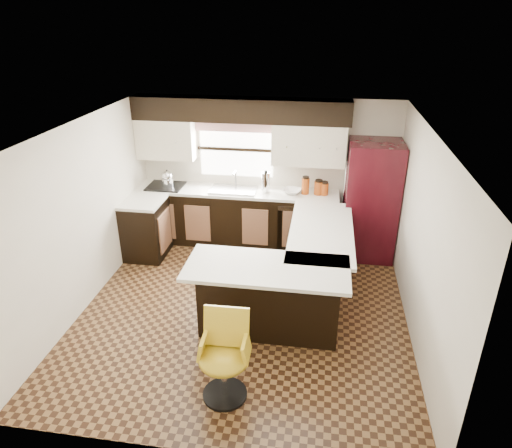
% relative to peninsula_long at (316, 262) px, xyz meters
% --- Properties ---
extents(floor, '(4.40, 4.40, 0.00)m').
position_rel_peninsula_long_xyz_m(floor, '(-0.90, -0.62, -0.45)').
color(floor, '#49301A').
rests_on(floor, ground).
extents(ceiling, '(4.40, 4.40, 0.00)m').
position_rel_peninsula_long_xyz_m(ceiling, '(-0.90, -0.62, 1.95)').
color(ceiling, silver).
rests_on(ceiling, wall_back).
extents(wall_back, '(4.40, 0.00, 4.40)m').
position_rel_peninsula_long_xyz_m(wall_back, '(-0.90, 1.58, 0.75)').
color(wall_back, beige).
rests_on(wall_back, floor).
extents(wall_front, '(4.40, 0.00, 4.40)m').
position_rel_peninsula_long_xyz_m(wall_front, '(-0.90, -2.83, 0.75)').
color(wall_front, beige).
rests_on(wall_front, floor).
extents(wall_left, '(0.00, 4.40, 4.40)m').
position_rel_peninsula_long_xyz_m(wall_left, '(-3.00, -0.62, 0.75)').
color(wall_left, beige).
rests_on(wall_left, floor).
extents(wall_right, '(0.00, 4.40, 4.40)m').
position_rel_peninsula_long_xyz_m(wall_right, '(1.20, -0.62, 0.75)').
color(wall_right, beige).
rests_on(wall_right, floor).
extents(base_cab_back, '(3.30, 0.60, 0.90)m').
position_rel_peninsula_long_xyz_m(base_cab_back, '(-1.35, 1.28, 0.00)').
color(base_cab_back, black).
rests_on(base_cab_back, floor).
extents(base_cab_left, '(0.60, 0.70, 0.90)m').
position_rel_peninsula_long_xyz_m(base_cab_left, '(-2.70, 0.62, 0.00)').
color(base_cab_left, black).
rests_on(base_cab_left, floor).
extents(counter_back, '(3.30, 0.60, 0.04)m').
position_rel_peninsula_long_xyz_m(counter_back, '(-1.35, 1.28, 0.47)').
color(counter_back, silver).
rests_on(counter_back, base_cab_back).
extents(counter_left, '(0.60, 0.70, 0.04)m').
position_rel_peninsula_long_xyz_m(counter_left, '(-2.70, 0.62, 0.47)').
color(counter_left, silver).
rests_on(counter_left, base_cab_left).
extents(soffit, '(3.40, 0.35, 0.36)m').
position_rel_peninsula_long_xyz_m(soffit, '(-1.30, 1.40, 1.77)').
color(soffit, black).
rests_on(soffit, wall_back).
extents(upper_cab_left, '(0.94, 0.35, 0.64)m').
position_rel_peninsula_long_xyz_m(upper_cab_left, '(-2.52, 1.40, 1.27)').
color(upper_cab_left, beige).
rests_on(upper_cab_left, wall_back).
extents(upper_cab_right, '(1.14, 0.35, 0.64)m').
position_rel_peninsula_long_xyz_m(upper_cab_right, '(-0.22, 1.40, 1.27)').
color(upper_cab_right, beige).
rests_on(upper_cab_right, wall_back).
extents(window_pane, '(1.20, 0.02, 0.90)m').
position_rel_peninsula_long_xyz_m(window_pane, '(-1.40, 1.56, 1.10)').
color(window_pane, white).
rests_on(window_pane, wall_back).
extents(valance, '(1.30, 0.06, 0.18)m').
position_rel_peninsula_long_xyz_m(valance, '(-1.40, 1.52, 1.49)').
color(valance, '#D19B93').
rests_on(valance, wall_back).
extents(sink, '(0.75, 0.45, 0.03)m').
position_rel_peninsula_long_xyz_m(sink, '(-1.40, 1.25, 0.51)').
color(sink, '#B2B2B7').
rests_on(sink, counter_back).
extents(dishwasher, '(0.58, 0.03, 0.78)m').
position_rel_peninsula_long_xyz_m(dishwasher, '(-0.35, 0.99, -0.02)').
color(dishwasher, black).
rests_on(dishwasher, floor).
extents(cooktop, '(0.58, 0.50, 0.02)m').
position_rel_peninsula_long_xyz_m(cooktop, '(-2.55, 1.25, 0.51)').
color(cooktop, black).
rests_on(cooktop, counter_back).
extents(peninsula_long, '(0.60, 1.95, 0.90)m').
position_rel_peninsula_long_xyz_m(peninsula_long, '(0.00, 0.00, 0.00)').
color(peninsula_long, black).
rests_on(peninsula_long, floor).
extents(peninsula_return, '(1.65, 0.60, 0.90)m').
position_rel_peninsula_long_xyz_m(peninsula_return, '(-0.53, -0.97, 0.00)').
color(peninsula_return, black).
rests_on(peninsula_return, floor).
extents(counter_pen_long, '(0.84, 1.95, 0.04)m').
position_rel_peninsula_long_xyz_m(counter_pen_long, '(0.05, 0.00, 0.47)').
color(counter_pen_long, silver).
rests_on(counter_pen_long, peninsula_long).
extents(counter_pen_return, '(1.89, 0.84, 0.04)m').
position_rel_peninsula_long_xyz_m(counter_pen_return, '(-0.55, -1.06, 0.47)').
color(counter_pen_return, silver).
rests_on(counter_pen_return, peninsula_return).
extents(refrigerator, '(0.79, 0.76, 1.85)m').
position_rel_peninsula_long_xyz_m(refrigerator, '(0.78, 1.20, 0.48)').
color(refrigerator, '#370910').
rests_on(refrigerator, floor).
extents(bar_chair, '(0.52, 0.52, 0.94)m').
position_rel_peninsula_long_xyz_m(bar_chair, '(-0.84, -2.13, 0.02)').
color(bar_chair, gold).
rests_on(bar_chair, floor).
extents(kettle, '(0.20, 0.20, 0.27)m').
position_rel_peninsula_long_xyz_m(kettle, '(-2.51, 1.26, 0.66)').
color(kettle, silver).
rests_on(kettle, cooktop).
extents(percolator, '(0.13, 0.13, 0.33)m').
position_rel_peninsula_long_xyz_m(percolator, '(-0.88, 1.28, 0.66)').
color(percolator, silver).
rests_on(percolator, counter_back).
extents(mixing_bowl, '(0.34, 0.34, 0.07)m').
position_rel_peninsula_long_xyz_m(mixing_bowl, '(-0.45, 1.28, 0.53)').
color(mixing_bowl, white).
rests_on(mixing_bowl, counter_back).
extents(canister_large, '(0.12, 0.12, 0.26)m').
position_rel_peninsula_long_xyz_m(canister_large, '(-0.24, 1.30, 0.62)').
color(canister_large, '#9F3F0F').
rests_on(canister_large, counter_back).
extents(canister_med, '(0.14, 0.14, 0.21)m').
position_rel_peninsula_long_xyz_m(canister_med, '(-0.03, 1.30, 0.60)').
color(canister_med, '#9F3F0F').
rests_on(canister_med, counter_back).
extents(canister_small, '(0.13, 0.13, 0.19)m').
position_rel_peninsula_long_xyz_m(canister_small, '(0.06, 1.30, 0.59)').
color(canister_small, '#9F3F0F').
rests_on(canister_small, counter_back).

